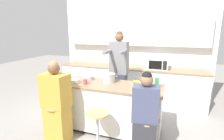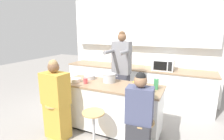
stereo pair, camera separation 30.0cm
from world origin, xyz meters
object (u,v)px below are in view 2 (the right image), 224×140
object	(u,v)px
person_wrapped_blanket	(56,102)
coffee_cup_near	(85,81)
bar_stool_center	(94,130)
fruit_bowl	(76,80)
banana_bunch	(137,82)
potted_plant	(124,61)
cooking_pot	(109,78)
microwave	(163,65)
bar_stool_leftmost	(57,120)
kitchen_island	(110,107)
juice_carton	(156,84)
coffee_cup_far	(151,89)
bar_stool_rightmost	(141,140)
person_cooking	(121,75)
person_seated_near	(139,123)

from	to	relation	value
person_wrapped_blanket	coffee_cup_near	xyz separation A→B (m)	(0.30, 0.46, 0.29)
bar_stool_center	fruit_bowl	world-z (taller)	fruit_bowl
banana_bunch	potted_plant	distance (m)	1.48
cooking_pot	microwave	world-z (taller)	microwave
bar_stool_leftmost	kitchen_island	bearing A→B (deg)	39.09
bar_stool_leftmost	bar_stool_center	size ratio (longest dim) A/B	1.00
coffee_cup_near	juice_carton	bearing A→B (deg)	10.09
cooking_pot	coffee_cup_far	world-z (taller)	cooking_pot
potted_plant	coffee_cup_far	bearing A→B (deg)	-56.27
bar_stool_rightmost	coffee_cup_far	world-z (taller)	coffee_cup_far
bar_stool_rightmost	person_cooking	bearing A→B (deg)	123.40
person_cooking	banana_bunch	world-z (taller)	person_cooking
person_seated_near	fruit_bowl	xyz separation A→B (m)	(-1.37, 0.47, 0.32)
person_cooking	coffee_cup_far	xyz separation A→B (m)	(0.78, -0.71, 0.02)
coffee_cup_far	juice_carton	xyz separation A→B (m)	(0.05, 0.16, 0.05)
coffee_cup_near	banana_bunch	xyz separation A→B (m)	(0.86, 0.37, -0.02)
fruit_bowl	bar_stool_center	bearing A→B (deg)	-35.74
kitchen_island	person_cooking	size ratio (longest dim) A/B	1.02
person_seated_near	banana_bunch	xyz separation A→B (m)	(-0.29, 0.83, 0.32)
bar_stool_center	fruit_bowl	xyz separation A→B (m)	(-0.66, 0.47, 0.60)
person_cooking	microwave	xyz separation A→B (m)	(0.73, 0.83, 0.14)
person_cooking	coffee_cup_far	bearing A→B (deg)	-41.22
coffee_cup_near	microwave	world-z (taller)	microwave
person_cooking	person_seated_near	bearing A→B (deg)	-57.55
kitchen_island	person_seated_near	size ratio (longest dim) A/B	1.40
person_seated_near	juice_carton	bearing A→B (deg)	77.28
bar_stool_rightmost	banana_bunch	xyz separation A→B (m)	(-0.32, 0.79, 0.60)
bar_stool_center	person_seated_near	distance (m)	0.77
fruit_bowl	coffee_cup_far	world-z (taller)	coffee_cup_far
bar_stool_leftmost	person_seated_near	distance (m)	1.49
coffee_cup_near	microwave	bearing A→B (deg)	54.90
bar_stool_center	person_wrapped_blanket	bearing A→B (deg)	179.59
bar_stool_center	juice_carton	distance (m)	1.24
person_cooking	juice_carton	distance (m)	1.00
kitchen_island	coffee_cup_near	distance (m)	0.67
person_wrapped_blanket	banana_bunch	world-z (taller)	person_wrapped_blanket
person_seated_near	microwave	bearing A→B (deg)	84.74
person_wrapped_blanket	bar_stool_leftmost	bearing A→B (deg)	-166.64
bar_stool_leftmost	microwave	bearing A→B (deg)	55.09
bar_stool_center	juice_carton	size ratio (longest dim) A/B	3.23
person_cooking	banana_bunch	bearing A→B (deg)	-39.65
fruit_bowl	coffee_cup_far	size ratio (longest dim) A/B	1.89
banana_bunch	potted_plant	size ratio (longest dim) A/B	0.75
bar_stool_rightmost	bar_stool_center	bearing A→B (deg)	-176.40
bar_stool_center	cooking_pot	xyz separation A→B (m)	(-0.08, 0.73, 0.65)
person_cooking	person_wrapped_blanket	world-z (taller)	person_cooking
person_cooking	potted_plant	size ratio (longest dim) A/B	7.43
person_wrapped_blanket	microwave	distance (m)	2.54
person_cooking	person_wrapped_blanket	bearing A→B (deg)	-118.78
kitchen_island	person_wrapped_blanket	xyz separation A→B (m)	(-0.73, -0.60, 0.20)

